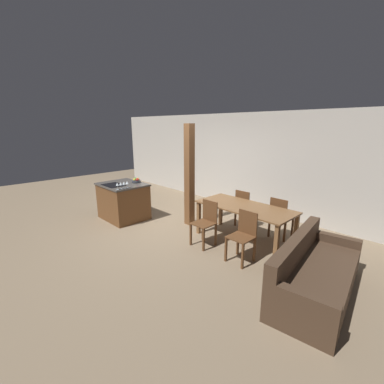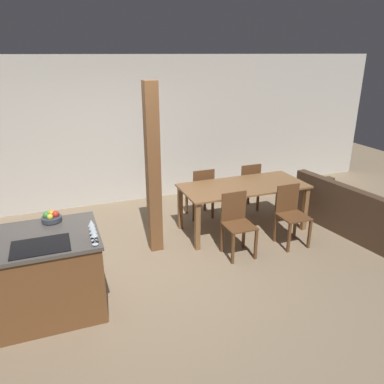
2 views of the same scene
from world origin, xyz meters
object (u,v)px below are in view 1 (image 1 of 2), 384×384
Objects in this scene: wine_glass_far at (124,183)px; dining_table at (244,211)px; timber_post at (189,176)px; wine_glass_near at (117,184)px; wine_glass_middle at (121,184)px; wine_glass_end at (127,183)px; dining_chair_far_left at (245,207)px; dining_chair_near_left at (206,222)px; couch at (315,275)px; dining_chair_near_right at (243,235)px; fruit_bowl at (136,180)px; kitchen_island at (123,201)px; dining_chair_far_right at (280,217)px.

dining_table is (2.46, 1.31, -0.38)m from wine_glass_far.
wine_glass_near is at bearing -125.66° from timber_post.
wine_glass_near is at bearing -90.00° from wine_glass_middle.
wine_glass_end is 0.18× the size of dining_chair_far_left.
dining_chair_far_left is (0.00, 1.35, 0.00)m from dining_chair_near_left.
wine_glass_near is 0.17m from wine_glass_far.
wine_glass_middle is at bearing 91.62° from couch.
dining_chair_near_right is at bearing 13.89° from wine_glass_middle.
wine_glass_middle reaches higher than dining_chair_near_right.
kitchen_island is at bearing -109.28° from fruit_bowl.
dining_table is at bearing 59.85° from couch.
dining_chair_far_left is (2.01, 2.07, -0.57)m from wine_glass_middle.
wine_glass_far is at bearing 90.00° from wine_glass_middle.
wine_glass_far reaches higher than couch.
dining_chair_near_right is at bearing 0.99° from fruit_bowl.
couch is (2.16, -1.38, -0.21)m from dining_chair_far_left.
dining_chair_far_left reaches higher than dining_table.
couch is (4.17, 0.78, -0.78)m from wine_glass_near.
timber_post is at bearing 72.03° from couch.
wine_glass_near is 0.08m from wine_glass_middle.
kitchen_island is 7.37× the size of wine_glass_middle.
dining_chair_far_left is (-0.45, 0.68, -0.19)m from dining_table.
fruit_bowl is 1.39× the size of wine_glass_far.
wine_glass_middle is 1.00× the size of wine_glass_far.
wine_glass_end is 3.01m from dining_chair_near_right.
dining_chair_near_right reaches higher than dining_table.
dining_chair_near_right is (0.45, -0.68, -0.19)m from dining_table.
dining_table is 2.22× the size of dining_chair_far_right.
couch is (1.71, -0.70, -0.39)m from dining_table.
wine_glass_end reaches higher than couch.
timber_post reaches higher than couch.
wine_glass_near is at bearing 46.97° from dining_chair_far_left.
dining_chair_far_left is at bearing 90.00° from dining_chair_near_left.
wine_glass_near is 1.00× the size of wine_glass_middle.
wine_glass_far is 0.08m from wine_glass_end.
couch is (4.68, 0.37, -0.19)m from kitchen_island.
dining_table is at bearing 56.47° from dining_chair_far_right.
dining_chair_near_left is at bearing 81.50° from couch.
wine_glass_far is 3.03m from dining_chair_near_right.
wine_glass_middle is at bearing 90.00° from wine_glass_near.
wine_glass_end is 0.07× the size of timber_post.
fruit_bowl reaches higher than dining_table.
wine_glass_end reaches higher than dining_table.
dining_table is at bearing 4.96° from timber_post.
kitchen_island reaches higher than dining_chair_near_right.
dining_chair_near_left is 2.17m from couch.
wine_glass_middle is 0.18× the size of dining_chair_far_right.
dining_chair_near_left is 0.37× the size of timber_post.
couch is at bearing 7.18° from wine_glass_end.
wine_glass_end reaches higher than dining_chair_near_right.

